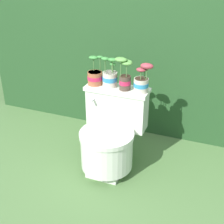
{
  "coord_description": "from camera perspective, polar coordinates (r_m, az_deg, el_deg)",
  "views": [
    {
      "loc": [
        0.77,
        -1.87,
        1.61
      ],
      "look_at": [
        -0.01,
        0.12,
        0.49
      ],
      "focal_mm": 50.0,
      "sensor_mm": 36.0,
      "label": 1
    }
  ],
  "objects": [
    {
      "name": "potted_plant_midleft",
      "position": [
        2.44,
        -0.36,
        6.48
      ],
      "size": [
        0.13,
        0.12,
        0.24
      ],
      "color": "beige",
      "rests_on": "toilet"
    },
    {
      "name": "hedge_backdrop",
      "position": [
        3.26,
        7.22,
        13.35
      ],
      "size": [
        3.16,
        0.97,
        1.64
      ],
      "color": "#234723",
      "rests_on": "ground"
    },
    {
      "name": "potted_plant_middle",
      "position": [
        2.37,
        2.36,
        6.67
      ],
      "size": [
        0.13,
        0.09,
        0.26
      ],
      "color": "#47382D",
      "rests_on": "toilet"
    },
    {
      "name": "potted_plant_left",
      "position": [
        2.49,
        -3.13,
        6.54
      ],
      "size": [
        0.12,
        0.12,
        0.23
      ],
      "color": "#9E5638",
      "rests_on": "toilet"
    },
    {
      "name": "ground_plane",
      "position": [
        2.59,
        -0.85,
        -10.85
      ],
      "size": [
        12.0,
        12.0,
        0.0
      ],
      "primitive_type": "plane",
      "color": "#4C703D"
    },
    {
      "name": "potted_plant_midright",
      "position": [
        2.35,
        5.47,
        5.6
      ],
      "size": [
        0.15,
        0.11,
        0.23
      ],
      "color": "beige",
      "rests_on": "toilet"
    },
    {
      "name": "toilet",
      "position": [
        2.49,
        -0.32,
        -4.4
      ],
      "size": [
        0.51,
        0.53,
        0.65
      ],
      "color": "silver",
      "rests_on": "ground"
    }
  ]
}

